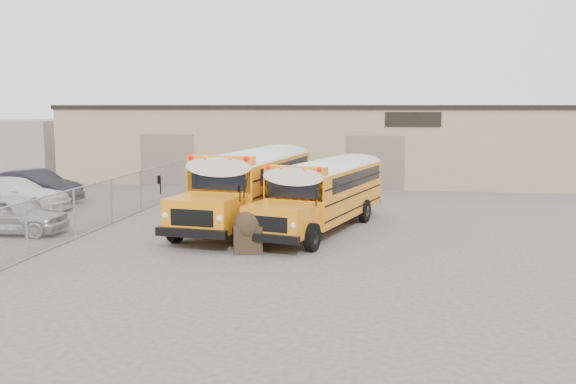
# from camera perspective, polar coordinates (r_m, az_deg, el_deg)

# --- Properties ---
(ground) EXTENTS (120.00, 120.00, 0.00)m
(ground) POSITION_cam_1_polar(r_m,az_deg,el_deg) (21.67, -4.08, -4.75)
(ground) COLOR #494643
(ground) RESTS_ON ground
(warehouse) EXTENTS (30.20, 10.20, 4.67)m
(warehouse) POSITION_cam_1_polar(r_m,az_deg,el_deg) (40.93, 2.33, 4.52)
(warehouse) COLOR tan
(warehouse) RESTS_ON ground
(chainlink_fence) EXTENTS (0.07, 18.07, 1.81)m
(chainlink_fence) POSITION_cam_1_polar(r_m,az_deg,el_deg) (26.25, -15.42, -0.81)
(chainlink_fence) COLOR gray
(chainlink_fence) RESTS_ON ground
(distant_building_left) EXTENTS (8.00, 6.00, 3.60)m
(distant_building_left) POSITION_cam_1_polar(r_m,az_deg,el_deg) (50.44, -23.09, 3.86)
(distant_building_left) COLOR gray
(distant_building_left) RESTS_ON ground
(school_bus_left) EXTENTS (3.81, 10.32, 2.95)m
(school_bus_left) POSITION_cam_1_polar(r_m,az_deg,el_deg) (31.23, 0.48, 2.29)
(school_bus_left) COLOR orange
(school_bus_left) RESTS_ON ground
(school_bus_right) EXTENTS (4.44, 9.34, 2.66)m
(school_bus_right) POSITION_cam_1_polar(r_m,az_deg,el_deg) (29.46, 6.98, 1.57)
(school_bus_right) COLOR orange
(school_bus_right) RESTS_ON ground
(tarp_bundle) EXTENTS (1.05, 1.00, 1.37)m
(tarp_bundle) POSITION_cam_1_polar(r_m,az_deg,el_deg) (20.50, -3.53, -3.46)
(tarp_bundle) COLOR black
(tarp_bundle) RESTS_ON ground
(car_silver) EXTENTS (4.38, 2.02, 1.45)m
(car_silver) POSITION_cam_1_polar(r_m,az_deg,el_deg) (25.48, -23.62, -1.83)
(car_silver) COLOR #B9B9BE
(car_silver) RESTS_ON ground
(car_white) EXTENTS (5.11, 2.10, 1.48)m
(car_white) POSITION_cam_1_polar(r_m,az_deg,el_deg) (31.01, -23.17, -0.18)
(car_white) COLOR silver
(car_white) RESTS_ON ground
(car_dark) EXTENTS (5.05, 2.87, 1.57)m
(car_dark) POSITION_cam_1_polar(r_m,az_deg,el_deg) (33.28, -21.58, 0.49)
(car_dark) COLOR black
(car_dark) RESTS_ON ground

